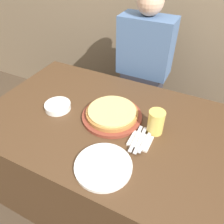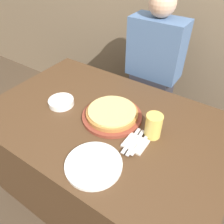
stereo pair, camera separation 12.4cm
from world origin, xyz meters
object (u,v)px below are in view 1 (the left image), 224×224
at_px(side_bowl, 58,106).
at_px(diner_person, 142,81).
at_px(beer_glass, 156,121).
at_px(pizza_on_board, 112,114).
at_px(fork, 136,138).
at_px(spoon, 145,142).
at_px(dinner_knife, 140,140).
at_px(dinner_plate, 103,166).

height_order(side_bowl, diner_person, diner_person).
relative_size(beer_glass, diner_person, 0.10).
height_order(pizza_on_board, diner_person, diner_person).
relative_size(side_bowl, fork, 0.80).
xyz_separation_m(side_bowl, diner_person, (0.30, 0.68, -0.12)).
distance_m(fork, spoon, 0.05).
height_order(beer_glass, dinner_knife, beer_glass).
xyz_separation_m(beer_glass, diner_person, (-0.28, 0.61, -0.18)).
relative_size(pizza_on_board, spoon, 2.08).
relative_size(dinner_knife, spoon, 1.18).
xyz_separation_m(dinner_plate, fork, (0.07, 0.22, 0.01)).
bearing_deg(beer_glass, dinner_plate, -112.78).
bearing_deg(dinner_plate, pizza_on_board, 109.74).
relative_size(side_bowl, diner_person, 0.12).
relative_size(fork, dinner_knife, 1.00).
height_order(pizza_on_board, dinner_knife, pizza_on_board).
distance_m(beer_glass, spoon, 0.12).
bearing_deg(diner_person, side_bowl, -113.76).
bearing_deg(diner_person, beer_glass, -65.11).
relative_size(spoon, diner_person, 0.12).
bearing_deg(dinner_knife, diner_person, 108.67).
height_order(fork, diner_person, diner_person).
xyz_separation_m(pizza_on_board, diner_person, (-0.03, 0.61, -0.13)).
bearing_deg(beer_glass, side_bowl, -173.10).
height_order(pizza_on_board, side_bowl, pizza_on_board).
bearing_deg(dinner_plate, side_bowl, 150.18).
height_order(pizza_on_board, fork, pizza_on_board).
bearing_deg(side_bowl, diner_person, 66.24).
xyz_separation_m(pizza_on_board, dinner_plate, (0.12, -0.33, -0.02)).
relative_size(side_bowl, dinner_knife, 0.80).
bearing_deg(fork, beer_glass, 58.07).
distance_m(beer_glass, dinner_plate, 0.36).
height_order(side_bowl, spoon, side_bowl).
height_order(fork, dinner_knife, same).
xyz_separation_m(side_bowl, spoon, (0.57, -0.04, -0.00)).
distance_m(beer_glass, dinner_knife, 0.13).
relative_size(pizza_on_board, dinner_knife, 1.77).
bearing_deg(dinner_plate, fork, 72.14).
bearing_deg(pizza_on_board, beer_glass, -0.32).
bearing_deg(dinner_knife, pizza_on_board, 153.29).
bearing_deg(beer_glass, dinner_knife, -111.22).
height_order(dinner_knife, diner_person, diner_person).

